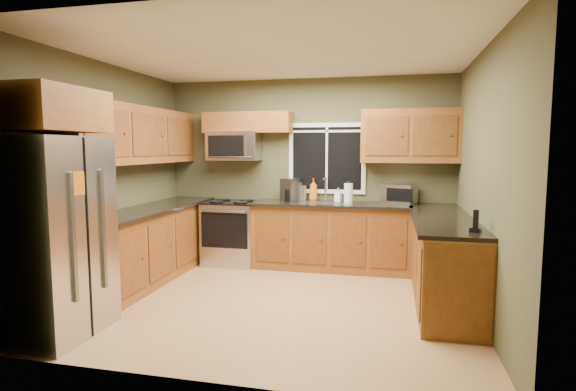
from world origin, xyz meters
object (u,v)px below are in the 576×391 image
at_px(range, 232,232).
at_px(microwave, 234,146).
at_px(coffee_maker, 290,190).
at_px(soap_bottle_a, 313,190).
at_px(soap_bottle_b, 338,195).
at_px(cordless_phone, 476,225).
at_px(toaster_oven, 399,194).
at_px(kettle, 301,192).
at_px(refrigerator, 53,237).
at_px(paper_towel_roll, 348,194).

bearing_deg(range, microwave, 90.02).
bearing_deg(coffee_maker, soap_bottle_a, 21.23).
bearing_deg(soap_bottle_b, soap_bottle_a, 180.00).
xyz_separation_m(range, cordless_phone, (3.02, -1.88, 0.53)).
bearing_deg(toaster_oven, cordless_phone, -72.54).
bearing_deg(range, kettle, 10.23).
bearing_deg(coffee_maker, range, -172.88).
distance_m(refrigerator, soap_bottle_a, 3.54).
bearing_deg(soap_bottle_a, cordless_phone, -48.84).
distance_m(range, cordless_phone, 3.60).
distance_m(coffee_maker, soap_bottle_b, 0.69).
bearing_deg(cordless_phone, refrigerator, -166.55).
bearing_deg(coffee_maker, cordless_phone, -42.55).
bearing_deg(soap_bottle_a, range, -168.86).
bearing_deg(refrigerator, microwave, 76.66).
xyz_separation_m(toaster_oven, cordless_phone, (0.64, -2.03, -0.07)).
bearing_deg(refrigerator, coffee_maker, 61.84).
bearing_deg(refrigerator, toaster_oven, 43.55).
bearing_deg(cordless_phone, soap_bottle_a, 131.16).
relative_size(soap_bottle_b, cordless_phone, 0.93).
xyz_separation_m(microwave, cordless_phone, (3.02, -2.02, -0.73)).
bearing_deg(toaster_oven, soap_bottle_b, 174.37).
height_order(toaster_oven, kettle, kettle).
bearing_deg(paper_towel_roll, microwave, 174.17).
xyz_separation_m(refrigerator, paper_towel_roll, (2.39, 2.73, 0.18)).
bearing_deg(cordless_phone, toaster_oven, 107.46).
xyz_separation_m(microwave, coffee_maker, (0.85, -0.03, -0.64)).
distance_m(paper_towel_roll, soap_bottle_a, 0.59).
bearing_deg(soap_bottle_b, toaster_oven, -5.63).
xyz_separation_m(coffee_maker, kettle, (0.15, 0.07, -0.02)).
xyz_separation_m(refrigerator, coffee_maker, (1.54, 2.88, 0.19)).
height_order(soap_bottle_b, cordless_phone, cordless_phone).
distance_m(soap_bottle_a, cordless_phone, 2.81).
height_order(range, kettle, kettle).
relative_size(paper_towel_roll, cordless_phone, 1.51).
xyz_separation_m(microwave, kettle, (1.00, 0.04, -0.66)).
bearing_deg(cordless_phone, coffee_maker, 137.45).
height_order(soap_bottle_a, soap_bottle_b, soap_bottle_a).
xyz_separation_m(refrigerator, range, (0.69, 2.77, -0.43)).
distance_m(paper_towel_roll, cordless_phone, 2.27).
relative_size(coffee_maker, soap_bottle_a, 1.01).
relative_size(coffee_maker, cordless_phone, 1.59).
xyz_separation_m(range, soap_bottle_a, (1.17, 0.23, 0.63)).
height_order(paper_towel_roll, soap_bottle_a, soap_bottle_a).
xyz_separation_m(microwave, toaster_oven, (2.38, 0.01, -0.66)).
distance_m(refrigerator, paper_towel_roll, 3.63).
relative_size(range, soap_bottle_a, 2.91).
relative_size(range, coffee_maker, 2.89).
relative_size(coffee_maker, soap_bottle_b, 1.71).
xyz_separation_m(range, kettle, (1.00, 0.18, 0.60)).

